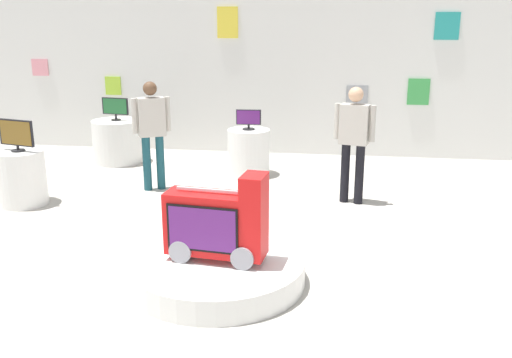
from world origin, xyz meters
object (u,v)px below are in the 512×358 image
at_px(main_display_pedestal, 217,271).
at_px(shopper_browsing_rear, 152,128).
at_px(display_pedestal_left_rear, 249,152).
at_px(tv_on_right_rear, 16,134).
at_px(shopper_browsing_near_truck, 354,136).
at_px(display_pedestal_right_rear, 22,178).
at_px(tv_on_left_rear, 249,119).
at_px(tv_on_center_rear, 115,107).
at_px(display_pedestal_center_rear, 118,141).
at_px(novelty_firetruck_tv, 218,225).

height_order(main_display_pedestal, shopper_browsing_rear, shopper_browsing_rear).
distance_m(display_pedestal_left_rear, tv_on_right_rear, 3.48).
bearing_deg(shopper_browsing_near_truck, display_pedestal_right_rear, -170.95).
distance_m(tv_on_right_rear, shopper_browsing_near_truck, 4.51).
height_order(tv_on_left_rear, tv_on_center_rear, tv_on_center_rear).
bearing_deg(display_pedestal_center_rear, main_display_pedestal, -58.31).
xyz_separation_m(tv_on_left_rear, shopper_browsing_rear, (-1.27, -0.99, 0.01)).
xyz_separation_m(main_display_pedestal, display_pedestal_center_rear, (-2.70, 4.38, 0.25)).
distance_m(tv_on_center_rear, tv_on_right_rear, 2.46).
bearing_deg(shopper_browsing_rear, tv_on_left_rear, 38.07).
bearing_deg(tv_on_left_rear, display_pedestal_right_rear, -145.81).
height_order(tv_on_center_rear, display_pedestal_right_rear, tv_on_center_rear).
xyz_separation_m(display_pedestal_left_rear, display_pedestal_right_rear, (-2.83, -1.93, 0.00)).
distance_m(main_display_pedestal, display_pedestal_right_rear, 3.69).
xyz_separation_m(display_pedestal_center_rear, shopper_browsing_rear, (1.15, -1.49, 0.56)).
height_order(display_pedestal_left_rear, display_pedestal_center_rear, same).
relative_size(display_pedestal_right_rear, shopper_browsing_rear, 0.47).
height_order(display_pedestal_left_rear, display_pedestal_right_rear, same).
relative_size(main_display_pedestal, display_pedestal_right_rear, 2.28).
bearing_deg(shopper_browsing_rear, display_pedestal_right_rear, -149.24).
height_order(novelty_firetruck_tv, display_pedestal_center_rear, novelty_firetruck_tv).
distance_m(novelty_firetruck_tv, display_pedestal_left_rear, 3.91).
xyz_separation_m(main_display_pedestal, tv_on_left_rear, (-0.29, 3.88, 0.80)).
relative_size(shopper_browsing_near_truck, shopper_browsing_rear, 1.00).
distance_m(novelty_firetruck_tv, display_pedestal_center_rear, 5.17).
bearing_deg(novelty_firetruck_tv, tv_on_right_rear, 147.98).
distance_m(display_pedestal_left_rear, display_pedestal_center_rear, 2.46).
bearing_deg(display_pedestal_left_rear, tv_on_center_rear, 168.46).
bearing_deg(main_display_pedestal, display_pedestal_center_rear, 121.69).
height_order(novelty_firetruck_tv, tv_on_right_rear, tv_on_right_rear).
bearing_deg(tv_on_center_rear, shopper_browsing_near_truck, -22.95).
relative_size(tv_on_center_rear, shopper_browsing_near_truck, 0.30).
distance_m(main_display_pedestal, tv_on_left_rear, 3.97).
height_order(novelty_firetruck_tv, shopper_browsing_near_truck, shopper_browsing_near_truck).
distance_m(main_display_pedestal, tv_on_right_rear, 3.78).
bearing_deg(display_pedestal_left_rear, tv_on_left_rear, -92.71).
xyz_separation_m(display_pedestal_right_rear, shopper_browsing_near_truck, (4.45, 0.71, 0.56)).
relative_size(tv_on_left_rear, shopper_browsing_rear, 0.25).
bearing_deg(display_pedestal_right_rear, shopper_browsing_near_truck, 9.05).
height_order(display_pedestal_center_rear, tv_on_center_rear, tv_on_center_rear).
bearing_deg(display_pedestal_right_rear, shopper_browsing_rear, 30.76).
relative_size(tv_on_right_rear, shopper_browsing_near_truck, 0.34).
height_order(tv_on_right_rear, shopper_browsing_rear, shopper_browsing_rear).
bearing_deg(tv_on_right_rear, tv_on_center_rear, 80.23).
distance_m(display_pedestal_right_rear, tv_on_right_rear, 0.61).
xyz_separation_m(display_pedestal_center_rear, tv_on_right_rear, (-0.42, -2.43, 0.61)).
distance_m(tv_on_right_rear, shopper_browsing_rear, 1.82).
xyz_separation_m(main_display_pedestal, tv_on_right_rear, (-3.12, 1.95, 0.86)).
height_order(display_pedestal_right_rear, tv_on_right_rear, tv_on_right_rear).
distance_m(main_display_pedestal, shopper_browsing_rear, 3.38).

